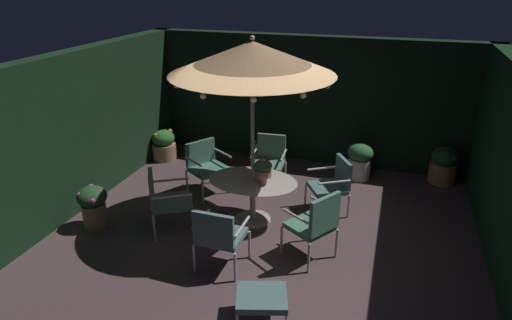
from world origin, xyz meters
TOP-DOWN VIEW (x-y plane):
  - ground_plane at (0.00, 0.00)m, footprint 6.82×6.54m
  - hedge_backdrop_rear at (0.00, 3.12)m, footprint 6.82×0.30m
  - hedge_backdrop_left at (-3.26, 0.00)m, footprint 0.30×6.54m
  - patio_dining_table at (-0.29, 0.30)m, footprint 1.41×1.02m
  - patio_umbrella at (-0.29, 0.30)m, footprint 2.36×2.36m
  - centerpiece_planter at (-0.10, 0.22)m, footprint 0.28×0.28m
  - patio_chair_north at (0.86, 0.99)m, footprint 0.78×0.78m
  - patio_chair_northeast at (-0.41, 1.64)m, footprint 0.63×0.64m
  - patio_chair_east at (-1.42, 1.03)m, footprint 0.82×0.84m
  - patio_chair_southeast at (-1.45, -0.39)m, footprint 0.83×0.82m
  - patio_chair_south at (-0.32, -1.04)m, footprint 0.62×0.58m
  - patio_chair_southwest at (0.84, -0.43)m, footprint 0.78×0.78m
  - ottoman_footrest at (0.49, -1.76)m, footprint 0.68×0.62m
  - potted_plant_back_left at (-2.58, -0.63)m, footprint 0.45×0.45m
  - potted_plant_left_near at (-2.87, 2.12)m, footprint 0.50×0.50m
  - potted_plant_back_center at (2.68, 2.73)m, footprint 0.50×0.50m
  - potted_plant_right_near at (-0.82, 2.45)m, footprint 0.40×0.40m
  - potted_plant_left_far at (1.16, 2.42)m, footprint 0.50×0.50m

SIDE VIEW (x-z plane):
  - ground_plane at x=0.00m, z-range -0.02..0.00m
  - potted_plant_right_near at x=-0.82m, z-range 0.03..0.55m
  - ottoman_footrest at x=0.49m, z-range 0.13..0.49m
  - potted_plant_left_near at x=-2.87m, z-range 0.00..0.63m
  - potted_plant_back_center at x=2.68m, z-range 0.01..0.71m
  - potted_plant_back_left at x=-2.58m, z-range 0.04..0.73m
  - potted_plant_left_far at x=1.16m, z-range 0.03..0.75m
  - patio_chair_north at x=0.86m, z-range 0.07..0.99m
  - patio_chair_northeast at x=-0.41m, z-range 0.07..1.00m
  - patio_chair_east at x=-1.42m, z-range 0.08..1.00m
  - patio_chair_south at x=-0.32m, z-range 0.08..1.02m
  - patio_dining_table at x=-0.29m, z-range 0.20..0.92m
  - patio_chair_southeast at x=-1.45m, z-range 0.08..1.06m
  - patio_chair_southwest at x=0.84m, z-range 0.08..1.12m
  - centerpiece_planter at x=-0.10m, z-range 0.76..1.17m
  - hedge_backdrop_rear at x=0.00m, z-range 0.00..2.56m
  - hedge_backdrop_left at x=-3.26m, z-range 0.00..2.56m
  - patio_umbrella at x=-0.29m, z-range 1.14..4.03m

